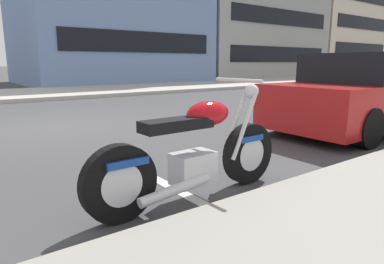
{
  "coord_description": "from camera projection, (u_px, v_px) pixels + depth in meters",
  "views": [
    {
      "loc": [
        -1.81,
        -7.07,
        1.27
      ],
      "look_at": [
        0.12,
        -4.45,
        0.61
      ],
      "focal_mm": 31.79,
      "sensor_mm": 36.0,
      "label": 1
    }
  ],
  "objects": [
    {
      "name": "ground_plane",
      "position": [
        57.0,
        127.0,
        6.88
      ],
      "size": [
        260.0,
        260.0,
        0.0
      ],
      "primitive_type": "plane",
      "color": "#3D3D3F"
    },
    {
      "name": "parking_stall_stripe",
      "position": [
        177.0,
        190.0,
        3.45
      ],
      "size": [
        0.12,
        2.2,
        0.01
      ],
      "primitive_type": "cube",
      "color": "silver",
      "rests_on": "ground"
    },
    {
      "name": "parked_car_near_corner",
      "position": [
        366.0,
        94.0,
        6.45
      ],
      "size": [
        4.21,
        1.87,
        1.44
      ],
      "rotation": [
        0.0,
        0.0,
        -0.02
      ],
      "color": "#AD1919",
      "rests_on": "ground"
    },
    {
      "name": "townhouse_corner_block",
      "position": [
        383.0,
        23.0,
        42.79
      ],
      "size": [
        15.48,
        9.75,
        12.45
      ],
      "color": "#6B84B2",
      "rests_on": "ground"
    },
    {
      "name": "townhouse_far_uphill",
      "position": [
        323.0,
        18.0,
        34.33
      ],
      "size": [
        10.08,
        8.55,
        11.33
      ],
      "color": "beige",
      "rests_on": "ground"
    },
    {
      "name": "sidewalk_far_curb",
      "position": [
        235.0,
        84.0,
        19.73
      ],
      "size": [
        120.0,
        5.0,
        0.14
      ],
      "primitive_type": "cube",
      "color": "#ADA89E",
      "rests_on": "ground"
    },
    {
      "name": "townhouse_near_left",
      "position": [
        230.0,
        27.0,
        29.02
      ],
      "size": [
        12.06,
        11.17,
        8.5
      ],
      "color": "#939993",
      "rests_on": "ground"
    },
    {
      "name": "car_opposite_curb",
      "position": [
        352.0,
        72.0,
        21.33
      ],
      "size": [
        4.79,
        2.07,
        1.45
      ],
      "rotation": [
        0.0,
        0.0,
        3.19
      ],
      "color": "#AD1919",
      "rests_on": "ground"
    },
    {
      "name": "parked_motorcycle",
      "position": [
        195.0,
        155.0,
        3.16
      ],
      "size": [
        2.15,
        0.62,
        1.12
      ],
      "rotation": [
        0.0,
        0.0,
        0.03
      ],
      "color": "black",
      "rests_on": "ground"
    }
  ]
}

